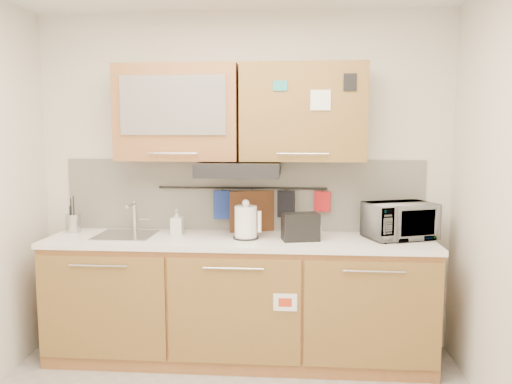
# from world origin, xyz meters

# --- Properties ---
(wall_back) EXTENTS (3.20, 0.00, 3.20)m
(wall_back) POSITION_xyz_m (0.00, 1.50, 1.30)
(wall_back) COLOR silver
(wall_back) RESTS_ON ground
(base_cabinet) EXTENTS (2.80, 0.64, 0.88)m
(base_cabinet) POSITION_xyz_m (0.00, 1.19, 0.41)
(base_cabinet) COLOR #AF713E
(base_cabinet) RESTS_ON floor
(countertop) EXTENTS (2.82, 0.62, 0.04)m
(countertop) POSITION_xyz_m (0.00, 1.19, 0.90)
(countertop) COLOR white
(countertop) RESTS_ON base_cabinet
(backsplash) EXTENTS (2.80, 0.02, 0.56)m
(backsplash) POSITION_xyz_m (0.00, 1.49, 1.20)
(backsplash) COLOR silver
(backsplash) RESTS_ON countertop
(upper_cabinets) EXTENTS (1.82, 0.37, 0.70)m
(upper_cabinets) POSITION_xyz_m (-0.00, 1.32, 1.83)
(upper_cabinets) COLOR #AF713E
(upper_cabinets) RESTS_ON wall_back
(range_hood) EXTENTS (0.60, 0.46, 0.10)m
(range_hood) POSITION_xyz_m (0.00, 1.25, 1.42)
(range_hood) COLOR black
(range_hood) RESTS_ON upper_cabinets
(sink) EXTENTS (0.42, 0.40, 0.26)m
(sink) POSITION_xyz_m (-0.85, 1.21, 0.92)
(sink) COLOR silver
(sink) RESTS_ON countertop
(utensil_rail) EXTENTS (1.30, 0.02, 0.02)m
(utensil_rail) POSITION_xyz_m (0.00, 1.45, 1.26)
(utensil_rail) COLOR black
(utensil_rail) RESTS_ON backsplash
(utensil_crock) EXTENTS (0.13, 0.13, 0.28)m
(utensil_crock) POSITION_xyz_m (-1.30, 1.31, 0.99)
(utensil_crock) COLOR #B4B4B8
(utensil_crock) RESTS_ON countertop
(kettle) EXTENTS (0.21, 0.19, 0.29)m
(kettle) POSITION_xyz_m (0.06, 1.17, 1.03)
(kettle) COLOR white
(kettle) RESTS_ON countertop
(toaster) EXTENTS (0.28, 0.21, 0.20)m
(toaster) POSITION_xyz_m (0.45, 1.14, 1.02)
(toaster) COLOR black
(toaster) RESTS_ON countertop
(microwave) EXTENTS (0.56, 0.47, 0.26)m
(microwave) POSITION_xyz_m (1.17, 1.27, 1.05)
(microwave) COLOR #999999
(microwave) RESTS_ON countertop
(soap_bottle) EXTENTS (0.09, 0.09, 0.19)m
(soap_bottle) POSITION_xyz_m (-0.48, 1.29, 1.02)
(soap_bottle) COLOR #999999
(soap_bottle) RESTS_ON countertop
(cutting_board) EXTENTS (0.34, 0.13, 0.43)m
(cutting_board) POSITION_xyz_m (0.08, 1.44, 1.02)
(cutting_board) COLOR brown
(cutting_board) RESTS_ON utensil_rail
(oven_mitt) EXTENTS (0.14, 0.05, 0.22)m
(oven_mitt) POSITION_xyz_m (-0.15, 1.44, 1.13)
(oven_mitt) COLOR navy
(oven_mitt) RESTS_ON utensil_rail
(dark_pouch) EXTENTS (0.13, 0.07, 0.20)m
(dark_pouch) POSITION_xyz_m (0.34, 1.44, 1.14)
(dark_pouch) COLOR black
(dark_pouch) RESTS_ON utensil_rail
(pot_holder) EXTENTS (0.12, 0.06, 0.15)m
(pot_holder) POSITION_xyz_m (0.62, 1.44, 1.16)
(pot_holder) COLOR red
(pot_holder) RESTS_ON utensil_rail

